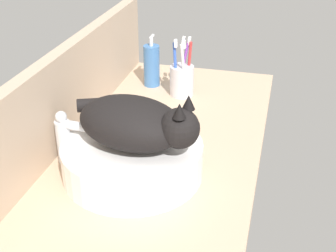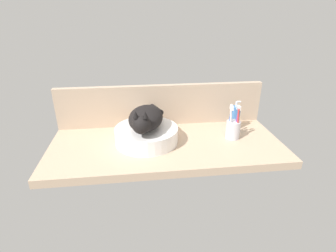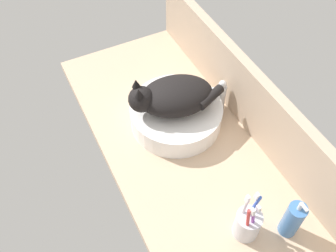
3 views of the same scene
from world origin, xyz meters
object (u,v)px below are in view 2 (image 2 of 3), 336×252
sink_basin (146,135)px  toothbrush_cup (233,129)px  faucet (147,117)px  soap_dispenser (235,118)px  cat (146,118)px

sink_basin → toothbrush_cup: 45.98cm
faucet → soap_dispenser: bearing=-7.1°
sink_basin → faucet: 16.83cm
faucet → soap_dispenser: soap_dispenser is taller
soap_dispenser → toothbrush_cup: (-5.11, -11.35, -1.54)cm
toothbrush_cup → faucet: bearing=158.6°
cat → soap_dispenser: (51.27, 11.58, -6.91)cm
soap_dispenser → toothbrush_cup: toothbrush_cup is taller
soap_dispenser → cat: bearing=-167.3°
sink_basin → cat: 9.89cm
faucet → soap_dispenser: size_ratio=0.81×
sink_basin → cat: cat is taller
sink_basin → soap_dispenser: soap_dispenser is taller
cat → toothbrush_cup: cat is taller
cat → faucet: cat is taller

